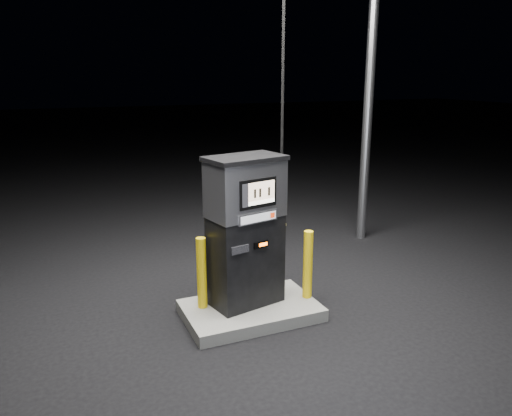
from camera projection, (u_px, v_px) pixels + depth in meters
name	position (u px, v px, depth m)	size (l,w,h in m)	color
ground	(251.00, 316.00, 6.10)	(80.00, 80.00, 0.00)	black
pump_island	(251.00, 310.00, 6.08)	(1.60, 1.00, 0.15)	slate
fuel_dispenser	(246.00, 230.00, 5.90)	(1.04, 0.71, 3.76)	black
bollard_left	(202.00, 273.00, 5.90)	(0.12, 0.12, 0.87)	yellow
bollard_right	(308.00, 265.00, 6.17)	(0.12, 0.12, 0.87)	yellow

